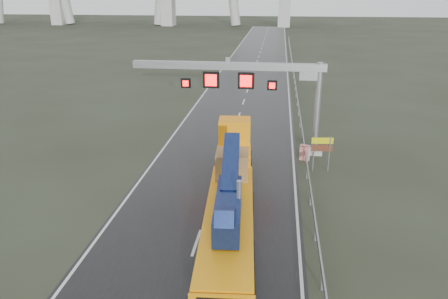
# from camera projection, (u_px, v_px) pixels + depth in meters

# --- Properties ---
(ground) EXTENTS (400.00, 400.00, 0.00)m
(ground) POSITION_uv_depth(u_px,v_px,m) (180.00, 294.00, 18.78)
(ground) COLOR #282B1E
(ground) RESTS_ON ground
(road) EXTENTS (11.00, 200.00, 0.02)m
(road) POSITION_uv_depth(u_px,v_px,m) (247.00, 90.00, 56.00)
(road) COLOR black
(road) RESTS_ON ground
(guardrail) EXTENTS (0.20, 140.00, 1.40)m
(guardrail) POSITION_uv_depth(u_px,v_px,m) (299.00, 106.00, 45.75)
(guardrail) COLOR gray
(guardrail) RESTS_ON ground
(sign_gantry) EXTENTS (14.90, 1.20, 7.42)m
(sign_gantry) POSITION_uv_depth(u_px,v_px,m) (255.00, 82.00, 33.33)
(sign_gantry) COLOR silver
(sign_gantry) RESTS_ON ground
(heavy_haul_truck) EXTENTS (3.75, 17.63, 4.11)m
(heavy_haul_truck) POSITION_uv_depth(u_px,v_px,m) (231.00, 177.00, 26.51)
(heavy_haul_truck) COLOR orange
(heavy_haul_truck) RESTS_ON ground
(exit_sign_pair) EXTENTS (1.51, 0.20, 2.60)m
(exit_sign_pair) POSITION_uv_depth(u_px,v_px,m) (322.00, 147.00, 30.70)
(exit_sign_pair) COLOR gray
(exit_sign_pair) RESTS_ON ground
(striped_barrier) EXTENTS (0.80, 0.61, 1.20)m
(striped_barrier) POSITION_uv_depth(u_px,v_px,m) (305.00, 153.00, 33.18)
(striped_barrier) COLOR red
(striped_barrier) RESTS_ON ground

